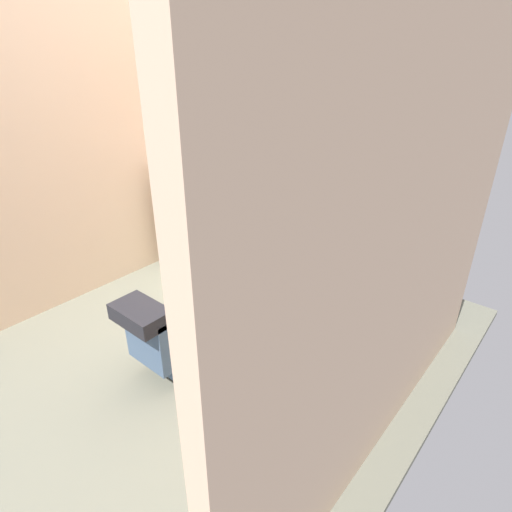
% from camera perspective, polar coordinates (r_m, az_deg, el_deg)
% --- Properties ---
extents(ground_plane, '(2.75, 3.18, 0.04)m').
position_cam_1_polar(ground_plane, '(2.82, -6.87, -11.58)').
color(ground_plane, '#656657').
extents(wall_back, '(2.41, 0.08, 2.40)m').
position_cam_1_polar(wall_back, '(3.13, 7.53, 16.97)').
color(wall_back, '#D3B091').
rests_on(wall_back, ground_plane).
extents(wall_left, '(0.08, 2.18, 2.40)m').
position_cam_1_polar(wall_left, '(3.23, -23.21, 15.43)').
color(wall_left, '#D3B091').
rests_on(wall_left, ground_plane).
extents(wall_right, '(0.08, 2.18, 2.40)m').
position_cam_1_polar(wall_right, '(1.64, 20.24, 6.44)').
color(wall_right, '#D3B091').
rests_on(wall_right, ground_plane).
extents(toilet, '(0.36, 0.46, 0.75)m').
position_cam_1_polar(toilet, '(2.78, 16.17, -3.57)').
color(toilet, silver).
rests_on(toilet, ground_plane).
extents(vanity_cabinet, '(0.60, 0.53, 0.82)m').
position_cam_1_polar(vanity_cabinet, '(3.48, -6.33, 4.63)').
color(vanity_cabinet, beige).
rests_on(vanity_cabinet, ground_plane).
extents(faucet, '(0.02, 0.02, 0.10)m').
position_cam_1_polar(faucet, '(3.44, -4.98, 12.35)').
color(faucet, silver).
rests_on(faucet, vanity_cabinet).
extents(person_plumber, '(0.39, 1.06, 0.52)m').
position_cam_1_polar(person_plumber, '(2.63, -8.13, -9.65)').
color(person_plumber, navy).
rests_on(person_plumber, ground_plane).
extents(tissue_box, '(0.22, 0.11, 0.10)m').
position_cam_1_polar(tissue_box, '(2.69, 17.30, 5.48)').
color(tissue_box, silver).
rests_on(tissue_box, toilet).
extents(toiletry_bag, '(0.12, 0.09, 0.11)m').
position_cam_1_polar(toiletry_bag, '(2.64, 20.26, 4.73)').
color(toiletry_bag, '#B22D3F').
rests_on(toiletry_bag, toilet).
extents(soap_dispenser, '(0.06, 0.06, 0.17)m').
position_cam_1_polar(soap_dispenser, '(3.55, -7.48, 13.00)').
color(soap_dispenser, '#3B9155').
rests_on(soap_dispenser, vanity_cabinet).
extents(bottle_clear, '(0.05, 0.05, 0.15)m').
position_cam_1_polar(bottle_clear, '(3.46, -6.81, 12.76)').
color(bottle_clear, silver).
rests_on(bottle_clear, vanity_cabinet).
extents(bottle_white, '(0.05, 0.05, 0.15)m').
position_cam_1_polar(bottle_white, '(3.47, -5.19, 12.86)').
color(bottle_white, white).
rests_on(bottle_white, vanity_cabinet).
extents(bottle_blue, '(0.05, 0.05, 0.14)m').
position_cam_1_polar(bottle_blue, '(3.39, -4.83, 12.49)').
color(bottle_blue, '#396CB5').
rests_on(bottle_blue, vanity_cabinet).
extents(bottle_pink, '(0.05, 0.05, 0.14)m').
position_cam_1_polar(bottle_pink, '(3.31, -4.90, 12.12)').
color(bottle_pink, pink).
rests_on(bottle_pink, vanity_cabinet).
extents(trash_can, '(0.20, 0.20, 0.27)m').
position_cam_1_polar(trash_can, '(1.89, -5.00, -30.68)').
color(trash_can, gray).
rests_on(trash_can, ground_plane).
extents(paper_towel_roll, '(0.11, 0.11, 0.23)m').
position_cam_1_polar(paper_towel_roll, '(2.79, 7.05, -8.74)').
color(paper_towel_roll, white).
rests_on(paper_towel_roll, ground_plane).
extents(toilet_paper_roll, '(0.11, 0.11, 0.10)m').
position_cam_1_polar(toilet_paper_roll, '(2.31, 10.19, -20.20)').
color(toilet_paper_roll, white).
rests_on(toilet_paper_roll, ground_plane).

